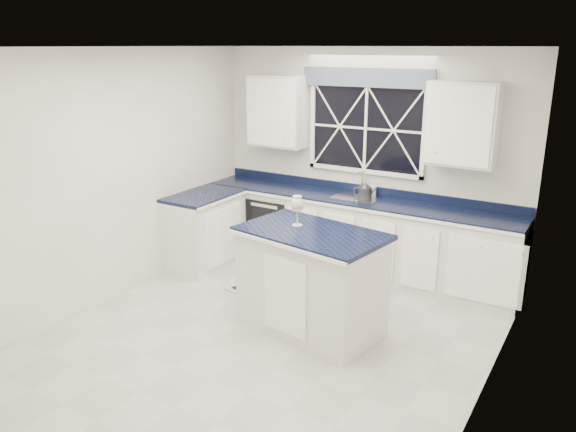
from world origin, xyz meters
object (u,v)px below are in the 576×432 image
Objects in this scene: soap_bottle at (372,189)px; wine_glass at (297,205)px; faucet at (362,182)px; kettle at (365,191)px; island at (311,281)px; dishwasher at (278,225)px.

wine_glass is at bearing -92.21° from soap_bottle.
faucet is 1.01× the size of wine_glass.
wine_glass is (-0.02, -1.58, 0.20)m from kettle.
wine_glass is 1.61× the size of soap_bottle.
kettle reaches higher than island.
dishwasher is 3.02× the size of kettle.
kettle reaches higher than dishwasher.
soap_bottle is (-0.14, 1.77, 0.52)m from island.
faucet reaches higher than island.
kettle is at bearing 2.67° from dishwasher.
faucet is 0.19m from kettle.
kettle is (0.10, -0.14, -0.07)m from faucet.
wine_glass is 1.71m from soap_bottle.
dishwasher is 4.41× the size of soap_bottle.
soap_bottle is (0.05, 0.12, 0.00)m from kettle.
wine_glass is at bearing -52.23° from dishwasher.
kettle is (1.20, 0.06, 0.62)m from dishwasher.
island is 1.85m from soap_bottle.
faucet reaches higher than soap_bottle.
soap_bottle is at bearing 87.79° from wine_glass.
kettle is at bearing 105.46° from island.
island is 5.50× the size of kettle.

